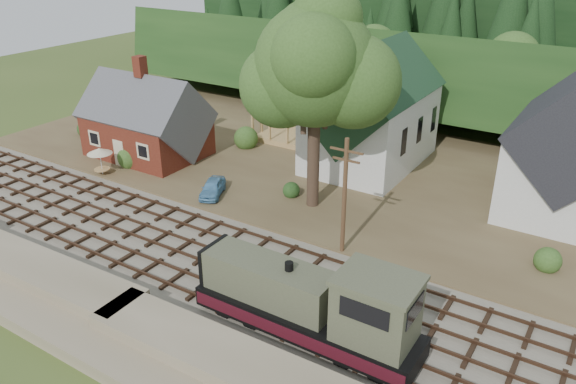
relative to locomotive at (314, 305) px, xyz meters
The scene contains 17 objects.
ground 10.28m from the locomotive, 162.63° to the left, with size 140.00×140.00×0.00m, color #384C1E.
embankment 11.26m from the locomotive, 150.19° to the right, with size 64.00×5.00×1.60m, color #7F7259.
railroad_bed 10.26m from the locomotive, 162.63° to the left, with size 64.00×11.00×0.16m, color #726B5B.
village_flat 23.17m from the locomotive, 114.56° to the left, with size 64.00×26.00×0.30m, color brown.
hillside 46.06m from the locomotive, 102.04° to the left, with size 70.00×28.00×8.00m, color #1E3F19.
ridge 61.79m from the locomotive, 98.94° to the left, with size 80.00×20.00×12.00m, color black.
depot 29.20m from the locomotive, 151.32° to the left, with size 10.80×7.41×9.00m.
church 24.11m from the locomotive, 108.52° to the left, with size 8.40×15.17×13.00m.
farmhouse 23.71m from the locomotive, 69.09° to the left, with size 8.40×10.80×10.60m.
timber_frame 29.49m from the locomotive, 121.96° to the left, with size 8.20×6.20×6.99m.
lattice_tower 35.59m from the locomotive, 116.71° to the left, with size 3.20×3.20×12.12m.
big_tree 17.09m from the locomotive, 119.59° to the left, with size 10.90×8.40×14.70m.
telegraph_pole_near 8.86m from the locomotive, 107.56° to the left, with size 2.20×0.28×8.00m.
locomotive is the anchor object (origin of this frame).
car_blue 18.21m from the locomotive, 145.66° to the left, with size 1.48×3.68×1.25m, color #5B98C4.
car_green 30.36m from the locomotive, 155.43° to the left, with size 1.27×3.64×1.20m, color #7DA371.
patio_set 26.99m from the locomotive, 161.64° to the left, with size 2.07×2.07×2.31m.
Camera 1 is at (20.82, -23.06, 19.16)m, focal length 35.00 mm.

